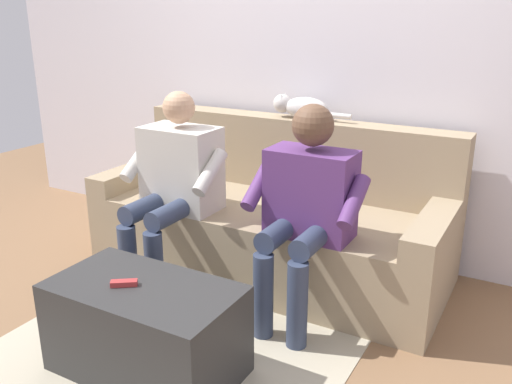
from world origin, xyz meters
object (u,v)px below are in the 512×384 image
object	(u,v)px
cat_on_backrest	(301,107)
remote_red	(124,283)
couch	(274,221)
coffee_table	(146,329)
person_left_seated	(306,202)
person_right_seated	(175,179)

from	to	relation	value
cat_on_backrest	remote_red	xyz separation A→B (m)	(0.11, 1.52, -0.53)
couch	coffee_table	world-z (taller)	couch
couch	coffee_table	xyz separation A→B (m)	(0.00, 1.19, -0.10)
couch	person_left_seated	bearing A→B (deg)	132.40
person_left_seated	cat_on_backrest	world-z (taller)	person_left_seated
coffee_table	couch	bearing A→B (deg)	-90.00
person_left_seated	cat_on_backrest	bearing A→B (deg)	-63.11
coffee_table	person_right_seated	distance (m)	0.96
person_left_seated	person_right_seated	size ratio (longest dim) A/B	1.00
person_right_seated	cat_on_backrest	world-z (taller)	person_right_seated
person_right_seated	person_left_seated	bearing A→B (deg)	179.44
remote_red	couch	bearing A→B (deg)	-128.50
couch	cat_on_backrest	bearing A→B (deg)	-97.08
person_left_seated	remote_red	xyz separation A→B (m)	(0.47, 0.79, -0.20)
couch	person_left_seated	xyz separation A→B (m)	(-0.40, 0.44, 0.32)
person_left_seated	person_right_seated	xyz separation A→B (m)	(0.81, -0.01, -0.00)
person_right_seated	couch	bearing A→B (deg)	-132.92
coffee_table	person_left_seated	bearing A→B (deg)	-118.15
cat_on_backrest	couch	bearing A→B (deg)	82.92
couch	person_left_seated	distance (m)	0.68
couch	person_right_seated	world-z (taller)	person_right_seated
person_left_seated	remote_red	world-z (taller)	person_left_seated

